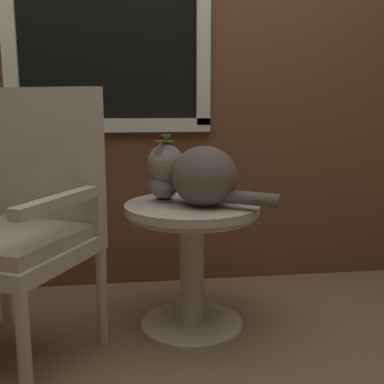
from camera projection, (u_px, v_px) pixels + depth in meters
The scene contains 6 objects.
ground_plane at pixel (184, 361), 1.83m from camera, with size 6.00×6.00×0.00m, color #7F6047.
back_wall at pixel (161, 38), 2.43m from camera, with size 4.00×0.07×2.60m.
wicker_side_table at pixel (192, 244), 2.03m from camera, with size 0.57×0.57×0.56m.
wicker_chair at pixel (21, 216), 1.80m from camera, with size 0.72×0.71×1.04m.
cat at pixel (198, 174), 1.94m from camera, with size 0.51×0.38×0.27m.
pewter_vase_with_ivy at pixel (164, 180), 2.02m from camera, with size 0.13×0.13×0.29m.
Camera 1 is at (-0.19, -1.66, 0.98)m, focal length 44.49 mm.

